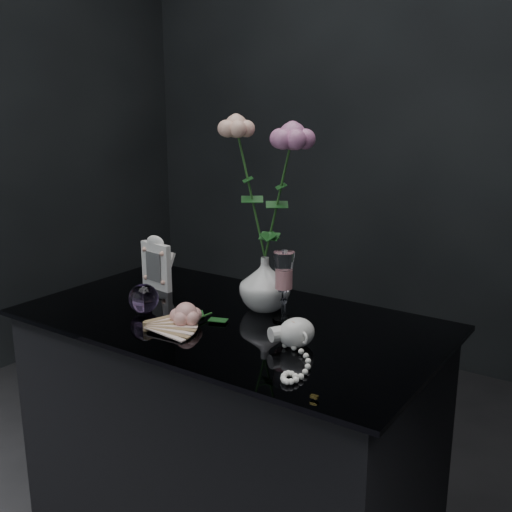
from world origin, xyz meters
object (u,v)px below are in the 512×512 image
Objects in this scene: loose_rose at (186,314)px; pearl_jar at (297,331)px; picture_frame at (156,262)px; paperweight at (144,298)px; vase at (265,284)px; wine_glass at (284,287)px.

pearl_jar reaches higher than loose_rose.
paperweight is at bearing -48.21° from picture_frame.
paperweight is 0.15m from loose_rose.
picture_frame is 2.06× the size of paperweight.
paperweight is (-0.24, -0.20, -0.03)m from vase.
picture_frame reaches higher than loose_rose.
vase is 0.10m from wine_glass.
vase is at bearing 152.65° from wine_glass.
wine_glass is 0.44m from picture_frame.
paperweight is 0.43m from pearl_jar.
wine_glass is 0.25m from loose_rose.
vase is 0.57× the size of pearl_jar.
paperweight is at bearing -154.37° from wine_glass.
picture_frame is at bearing 156.33° from loose_rose.
vase is 0.26m from pearl_jar.
picture_frame reaches higher than pearl_jar.
vase is at bearing 39.66° from paperweight.
picture_frame is at bearing 124.16° from paperweight.
picture_frame is at bearing -163.98° from pearl_jar.
paperweight reaches higher than loose_rose.
loose_rose is at bearing -26.54° from picture_frame.
loose_rose is at bearing -136.65° from wine_glass.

